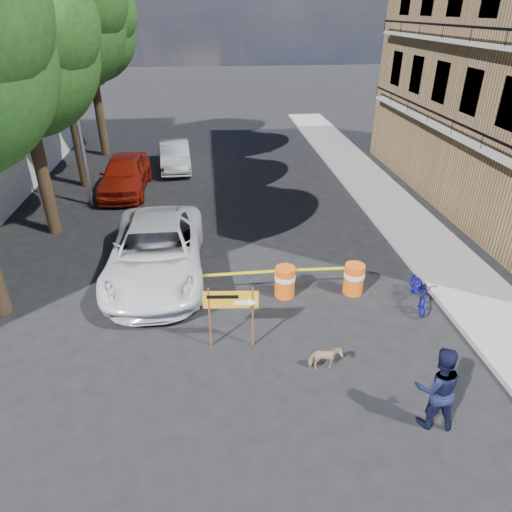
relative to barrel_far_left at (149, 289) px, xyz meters
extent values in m
plane|color=black|center=(2.90, -2.00, -0.47)|extent=(120.00, 120.00, 0.00)
cube|color=gray|center=(9.10, 4.00, -0.40)|extent=(2.40, 40.00, 0.15)
cylinder|color=#332316|center=(-3.90, 5.00, 1.91)|extent=(0.44, 0.44, 4.76)
sphere|color=#1B4614|center=(-3.90, 5.00, 5.48)|extent=(5.00, 5.00, 5.00)
sphere|color=#1B4614|center=(-3.02, 4.50, 6.33)|extent=(3.75, 3.75, 3.75)
sphere|color=#1B4614|center=(-4.65, 5.62, 4.80)|extent=(3.50, 3.50, 3.50)
cylinder|color=#332316|center=(-3.90, 10.00, 2.19)|extent=(0.44, 0.44, 5.32)
sphere|color=#1B4614|center=(-3.90, 10.00, 6.18)|extent=(5.40, 5.40, 5.40)
sphere|color=#1B4614|center=(-4.71, 10.67, 5.42)|extent=(3.78, 3.78, 3.78)
cylinder|color=#332316|center=(-3.90, 15.00, 1.99)|extent=(0.44, 0.44, 4.93)
sphere|color=#1B4614|center=(-3.90, 15.00, 5.69)|extent=(4.80, 4.80, 4.80)
sphere|color=#1B4614|center=(-3.06, 14.52, 6.57)|extent=(3.60, 3.60, 3.60)
sphere|color=#1B4614|center=(-4.62, 15.60, 4.98)|extent=(3.36, 3.36, 3.36)
cylinder|color=gray|center=(-3.10, 7.50, 3.53)|extent=(0.16, 0.16, 8.00)
cylinder|color=#E5420D|center=(0.00, 0.00, -0.02)|extent=(0.56, 0.56, 0.90)
cylinder|color=white|center=(0.00, 0.00, 0.13)|extent=(0.58, 0.58, 0.14)
cylinder|color=#E5420D|center=(1.11, -0.06, -0.02)|extent=(0.56, 0.56, 0.90)
cylinder|color=white|center=(1.11, -0.06, 0.13)|extent=(0.58, 0.58, 0.14)
cylinder|color=#E5420D|center=(3.75, 0.00, -0.02)|extent=(0.56, 0.56, 0.90)
cylinder|color=white|center=(3.75, 0.00, 0.13)|extent=(0.58, 0.58, 0.14)
cylinder|color=#E5420D|center=(5.71, -0.06, -0.02)|extent=(0.56, 0.56, 0.90)
cylinder|color=white|center=(5.71, -0.06, 0.13)|extent=(0.58, 0.58, 0.14)
cylinder|color=#592D19|center=(1.64, -1.99, 0.35)|extent=(0.05, 0.05, 1.65)
cylinder|color=#592D19|center=(2.64, -2.08, 0.35)|extent=(0.05, 0.05, 1.65)
cube|color=orange|center=(2.14, -2.04, 0.85)|extent=(1.28, 0.14, 0.46)
cube|color=white|center=(2.39, -2.08, 0.77)|extent=(0.37, 0.04, 0.11)
cone|color=white|center=(2.64, -2.10, 0.77)|extent=(0.22, 0.25, 0.24)
cube|color=black|center=(1.95, -2.04, 0.95)|extent=(0.73, 0.07, 0.09)
imported|color=black|center=(5.87, -4.77, 0.43)|extent=(0.98, 0.82, 1.81)
imported|color=#13139D|center=(7.33, -0.80, 0.38)|extent=(0.76, 0.99, 1.69)
imported|color=tan|center=(4.17, -3.08, -0.17)|extent=(0.73, 0.36, 0.61)
imported|color=white|center=(0.10, 1.50, 0.35)|extent=(2.77, 5.93, 1.64)
imported|color=maroon|center=(-1.90, 9.00, 0.33)|extent=(1.96, 4.72, 1.60)
imported|color=silver|center=(0.10, 12.08, 0.20)|extent=(1.73, 4.17, 1.34)
camera|label=1|loc=(1.81, -10.72, 6.73)|focal=32.00mm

